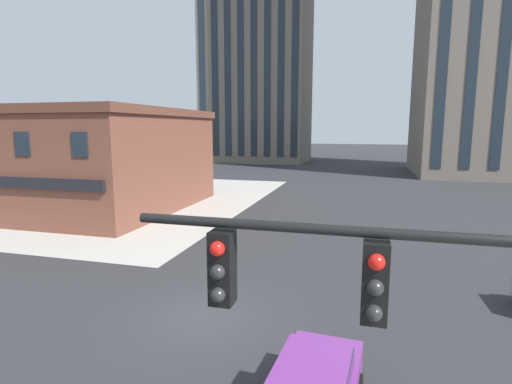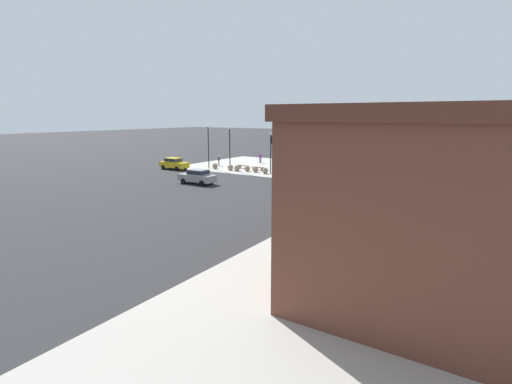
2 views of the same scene
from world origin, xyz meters
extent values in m
plane|color=#2D2D30|center=(0.00, 0.00, 0.00)|extent=(320.00, 320.00, 0.00)
cube|color=#B7B2A8|center=(-20.00, 20.00, 0.00)|extent=(32.00, 32.00, 0.02)
cylinder|color=black|center=(5.83, -8.02, 5.48)|extent=(6.31, 0.12, 0.12)
cube|color=black|center=(5.48, -8.02, 4.93)|extent=(0.28, 0.28, 0.90)
sphere|color=red|center=(5.48, -8.18, 5.21)|extent=(0.18, 0.18, 0.18)
sphere|color=#282828|center=(5.48, -8.18, 4.93)|extent=(0.18, 0.18, 0.18)
sphere|color=#282828|center=(5.48, -8.18, 4.65)|extent=(0.18, 0.18, 0.18)
cube|color=black|center=(3.72, -8.02, 4.93)|extent=(0.28, 0.28, 0.90)
sphere|color=red|center=(3.72, -8.18, 5.21)|extent=(0.18, 0.18, 0.18)
sphere|color=#282828|center=(3.72, -8.18, 4.93)|extent=(0.18, 0.18, 0.18)
sphere|color=#282828|center=(3.72, -8.18, 4.65)|extent=(0.18, 0.18, 0.18)
cube|color=#7A3389|center=(4.42, -4.53, 1.38)|extent=(1.65, 2.22, 0.60)
cube|color=#232D38|center=(4.42, -4.53, 1.38)|extent=(1.69, 2.31, 0.40)
cylinder|color=black|center=(3.69, -2.96, 0.32)|extent=(0.27, 0.65, 0.64)
cube|color=brown|center=(-19.51, 16.04, 3.74)|extent=(21.01, 16.08, 7.49)
cube|color=brown|center=(-19.51, 16.04, 7.79)|extent=(21.43, 16.41, 0.60)
cube|color=#1E2833|center=(-15.30, 7.96, 5.62)|extent=(1.10, 0.08, 1.50)
cube|color=#1E2833|center=(-11.10, 7.96, 5.62)|extent=(1.10, 0.08, 1.50)
camera|label=1|loc=(5.32, -12.34, 6.58)|focal=28.13mm
camera|label=2|loc=(-16.04, 35.99, 7.71)|focal=26.91mm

